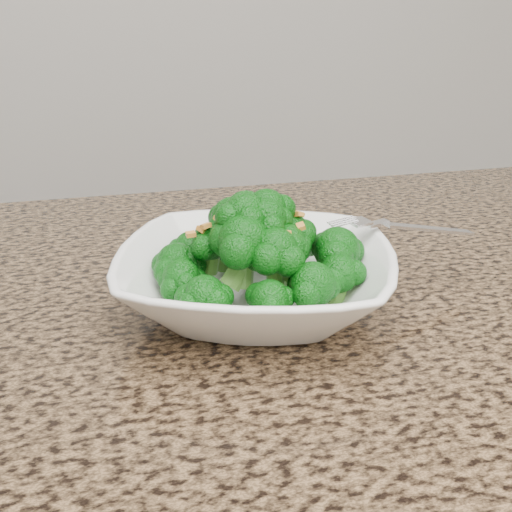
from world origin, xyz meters
name	(u,v)px	position (x,y,z in m)	size (l,w,h in m)	color
granite_counter	(224,404)	(0.00, 0.30, 0.89)	(1.64, 1.04, 0.03)	brown
bowl	(256,279)	(0.05, 0.41, 0.93)	(0.23, 0.23, 0.06)	white
broccoli_pile	(256,207)	(0.05, 0.41, 0.99)	(0.21, 0.21, 0.07)	#0A5B0C
garlic_topping	(256,161)	(0.05, 0.41, 1.03)	(0.12, 0.12, 0.01)	gold
fork	(381,223)	(0.18, 0.43, 0.96)	(0.16, 0.03, 0.01)	silver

